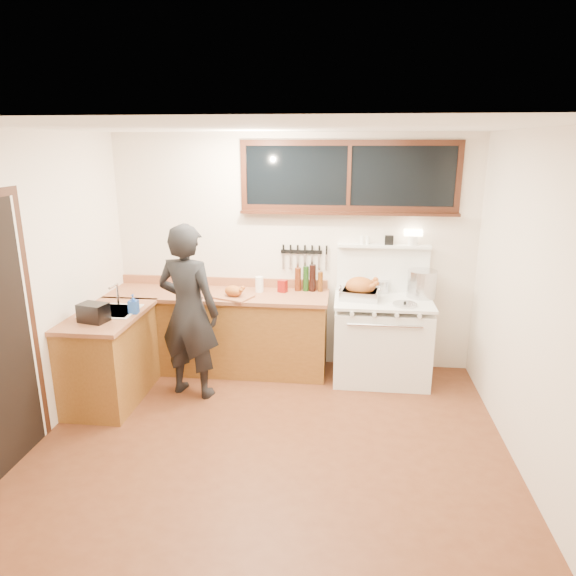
# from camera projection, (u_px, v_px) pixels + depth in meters

# --- Properties ---
(ground_plane) EXTENTS (4.00, 3.50, 0.02)m
(ground_plane) POSITION_uv_depth(u_px,v_px,m) (271.00, 444.00, 4.42)
(ground_plane) COLOR #542816
(room_shell) EXTENTS (4.10, 3.60, 2.65)m
(room_shell) POSITION_uv_depth(u_px,v_px,m) (269.00, 256.00, 3.96)
(room_shell) COLOR silver
(room_shell) RESTS_ON ground
(counter_back) EXTENTS (2.44, 0.64, 1.00)m
(counter_back) POSITION_uv_depth(u_px,v_px,m) (219.00, 331.00, 5.77)
(counter_back) COLOR brown
(counter_back) RESTS_ON ground
(counter_left) EXTENTS (0.64, 1.09, 0.90)m
(counter_left) POSITION_uv_depth(u_px,v_px,m) (110.00, 356.00, 5.07)
(counter_left) COLOR brown
(counter_left) RESTS_ON ground
(sink_unit) EXTENTS (0.50, 0.45, 0.37)m
(sink_unit) POSITION_uv_depth(u_px,v_px,m) (112.00, 316.00, 5.04)
(sink_unit) COLOR white
(sink_unit) RESTS_ON counter_left
(vintage_stove) EXTENTS (1.02, 0.74, 1.60)m
(vintage_stove) POSITION_uv_depth(u_px,v_px,m) (381.00, 337.00, 5.53)
(vintage_stove) COLOR white
(vintage_stove) RESTS_ON ground
(back_window) EXTENTS (2.32, 0.13, 0.77)m
(back_window) POSITION_uv_depth(u_px,v_px,m) (349.00, 184.00, 5.43)
(back_window) COLOR black
(back_window) RESTS_ON room_shell
(knife_strip) EXTENTS (0.52, 0.03, 0.28)m
(knife_strip) POSITION_uv_depth(u_px,v_px,m) (303.00, 253.00, 5.70)
(knife_strip) COLOR black
(knife_strip) RESTS_ON room_shell
(man) EXTENTS (0.73, 0.56, 1.76)m
(man) POSITION_uv_depth(u_px,v_px,m) (189.00, 312.00, 5.06)
(man) COLOR black
(man) RESTS_ON ground
(soap_bottle) EXTENTS (0.09, 0.09, 0.19)m
(soap_bottle) POSITION_uv_depth(u_px,v_px,m) (133.00, 304.00, 4.94)
(soap_bottle) COLOR blue
(soap_bottle) RESTS_ON counter_left
(toaster) EXTENTS (0.28, 0.23, 0.17)m
(toaster) POSITION_uv_depth(u_px,v_px,m) (93.00, 313.00, 4.71)
(toaster) COLOR black
(toaster) RESTS_ON counter_left
(cutting_board) EXTENTS (0.45, 0.39, 0.13)m
(cutting_board) POSITION_uv_depth(u_px,v_px,m) (234.00, 293.00, 5.44)
(cutting_board) COLOR #975B3C
(cutting_board) RESTS_ON counter_back
(roast_turkey) EXTENTS (0.44, 0.35, 0.24)m
(roast_turkey) POSITION_uv_depth(u_px,v_px,m) (360.00, 290.00, 5.39)
(roast_turkey) COLOR silver
(roast_turkey) RESTS_ON vintage_stove
(stockpot) EXTENTS (0.38, 0.38, 0.29)m
(stockpot) POSITION_uv_depth(u_px,v_px,m) (422.00, 284.00, 5.46)
(stockpot) COLOR silver
(stockpot) RESTS_ON vintage_stove
(saucepan) EXTENTS (0.19, 0.30, 0.13)m
(saucepan) POSITION_uv_depth(u_px,v_px,m) (381.00, 286.00, 5.64)
(saucepan) COLOR silver
(saucepan) RESTS_ON vintage_stove
(pot_lid) EXTENTS (0.32, 0.32, 0.04)m
(pot_lid) POSITION_uv_depth(u_px,v_px,m) (405.00, 304.00, 5.20)
(pot_lid) COLOR silver
(pot_lid) RESTS_ON vintage_stove
(coffee_tin) EXTENTS (0.11, 0.10, 0.14)m
(coffee_tin) POSITION_uv_depth(u_px,v_px,m) (283.00, 286.00, 5.64)
(coffee_tin) COLOR maroon
(coffee_tin) RESTS_ON counter_back
(pitcher) EXTENTS (0.11, 0.11, 0.17)m
(pitcher) POSITION_uv_depth(u_px,v_px,m) (259.00, 284.00, 5.65)
(pitcher) COLOR white
(pitcher) RESTS_ON counter_back
(bottle_cluster) EXTENTS (0.31, 0.07, 0.30)m
(bottle_cluster) POSITION_uv_depth(u_px,v_px,m) (308.00, 279.00, 5.67)
(bottle_cluster) COLOR black
(bottle_cluster) RESTS_ON counter_back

